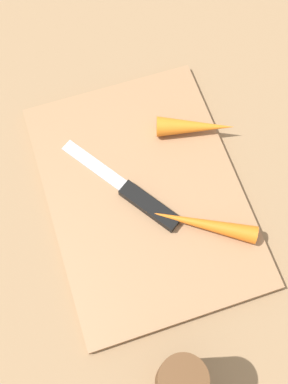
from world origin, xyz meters
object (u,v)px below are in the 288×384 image
(cutting_board, at_px, (144,194))
(knife, at_px, (144,200))
(pepper_grinder, at_px, (179,381))
(carrot_short, at_px, (196,127))
(carrot_long, at_px, (200,223))

(cutting_board, distance_m, knife, 0.02)
(knife, height_order, pepper_grinder, pepper_grinder)
(cutting_board, distance_m, pepper_grinder, 0.25)
(knife, relative_size, carrot_short, 1.60)
(cutting_board, bearing_deg, pepper_grinder, -9.07)
(cutting_board, relative_size, carrot_short, 3.25)
(carrot_short, bearing_deg, knife, -123.86)
(carrot_long, height_order, pepper_grinder, pepper_grinder)
(cutting_board, relative_size, carrot_long, 2.42)
(cutting_board, xyz_separation_m, carrot_long, (0.07, 0.05, 0.02))
(cutting_board, height_order, carrot_long, carrot_long)
(cutting_board, xyz_separation_m, pepper_grinder, (0.24, -0.04, 0.06))
(carrot_short, bearing_deg, cutting_board, -127.66)
(cutting_board, bearing_deg, knife, -17.00)
(cutting_board, height_order, knife, knife)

